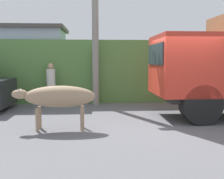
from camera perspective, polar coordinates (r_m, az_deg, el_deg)
name	(u,v)px	position (r m, az deg, el deg)	size (l,w,h in m)	color
ground_plane	(173,122)	(8.15, 13.18, -6.92)	(60.00, 60.00, 0.00)	slate
hillside_embankment	(137,69)	(14.69, 5.51, 4.44)	(32.00, 6.52, 2.72)	#568442
brown_cow	(58,97)	(7.09, -11.59, -1.62)	(2.19, 0.57, 1.18)	#9E7F60
pedestrian_on_hill	(51,82)	(11.02, -13.14, 1.51)	(0.44, 0.44, 1.73)	#38332D
utility_pole	(95,20)	(11.00, -3.68, 14.83)	(0.90, 0.27, 6.74)	gray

